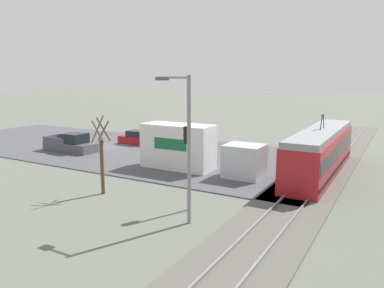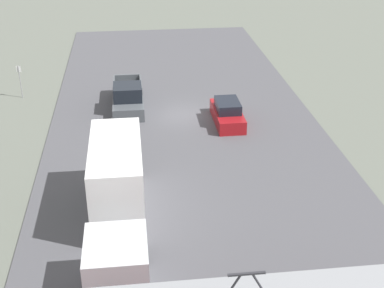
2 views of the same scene
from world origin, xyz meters
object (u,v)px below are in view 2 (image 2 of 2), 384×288
(box_truck, at_px, (117,197))
(sedan_car_0, at_px, (227,113))
(pickup_truck, at_px, (128,98))
(no_parking_sign, at_px, (20,79))

(box_truck, bearing_deg, sedan_car_0, -122.60)
(pickup_truck, bearing_deg, sedan_car_0, 152.80)
(box_truck, distance_m, pickup_truck, 14.40)
(sedan_car_0, xyz_separation_m, no_parking_sign, (14.20, -6.29, 0.76))
(sedan_car_0, relative_size, no_parking_sign, 1.75)
(box_truck, relative_size, pickup_truck, 1.78)
(pickup_truck, bearing_deg, no_parking_sign, -21.00)
(pickup_truck, distance_m, sedan_car_0, 7.26)
(no_parking_sign, bearing_deg, box_truck, 112.41)
(sedan_car_0, bearing_deg, no_parking_sign, 156.11)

